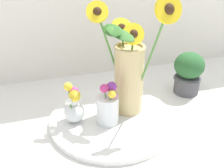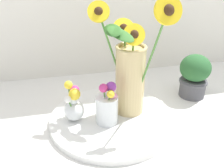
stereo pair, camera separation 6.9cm
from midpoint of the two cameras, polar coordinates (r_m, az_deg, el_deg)
The scene contains 6 objects.
ground_plane at distance 0.95m, azimuth 0.07°, elevation -10.39°, with size 6.00×6.00×0.00m, color silver.
serving_tray at distance 0.99m, azimuth -2.00°, elevation -7.71°, with size 0.46×0.46×0.02m.
mason_jar_sunflowers at distance 0.95m, azimuth 1.67°, elevation 2.63°, with size 0.27×0.20×0.45m.
vase_small_center at distance 0.92m, azimuth -3.02°, elevation -4.98°, with size 0.08×0.08×0.16m.
vase_bulb_right at distance 0.95m, azimuth -10.39°, elevation -4.98°, with size 0.07×0.08×0.15m.
potted_plant at distance 1.18m, azimuth 14.71°, elevation 2.48°, with size 0.13×0.13×0.19m.
Camera 1 is at (-0.26, -0.71, 0.58)m, focal length 42.00 mm.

